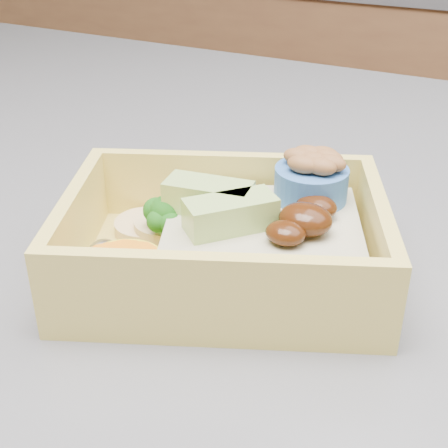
% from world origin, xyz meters
% --- Properties ---
extents(bento_box, '(0.23, 0.20, 0.07)m').
position_xyz_m(bento_box, '(0.17, -0.17, 0.94)').
color(bento_box, '#E4CB5E').
rests_on(bento_box, island).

